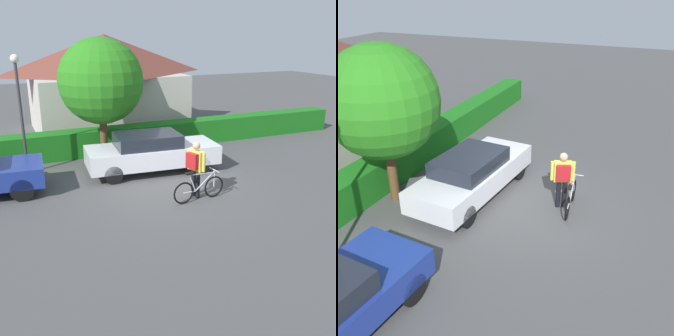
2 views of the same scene
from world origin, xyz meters
The scene contains 8 objects.
ground_plane centered at (0.00, 0.00, 0.00)m, with size 60.00×60.00×0.00m, color #4B4B4B.
hedge_row centered at (0.00, 4.68, 0.51)m, with size 20.53×0.90×1.01m, color #1A6D1A.
house_distant centered at (0.42, 8.74, 2.32)m, with size 7.18×5.35×4.54m.
parked_car_far centered at (0.09, 1.82, 0.72)m, with size 4.62×2.06×1.37m.
bicycle centered at (0.43, -1.06, 0.37)m, with size 1.69×0.50×0.91m.
person_rider centered at (0.43, -0.79, 1.02)m, with size 0.47×0.64×1.67m.
street_lamp centered at (-3.89, 3.40, 2.59)m, with size 0.28×0.28×3.97m.
tree_kerbside centered at (-1.05, 3.82, 2.95)m, with size 3.08×3.08×4.50m.
Camera 1 is at (-4.64, -10.41, 4.64)m, focal length 42.45 mm.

